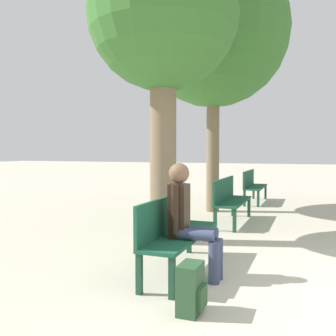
{
  "coord_description": "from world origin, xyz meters",
  "views": [
    {
      "loc": [
        -0.44,
        -3.97,
        1.49
      ],
      "look_at": [
        -4.44,
        6.48,
        0.97
      ],
      "focal_mm": 40.0,
      "sensor_mm": 36.0,
      "label": 1
    }
  ],
  "objects_px": {
    "tree_row_0": "(163,19)",
    "tree_row_1": "(213,33)",
    "bench_row_2": "(253,184)",
    "bench_row_0": "(175,227)",
    "backpack": "(191,289)",
    "person_seated": "(189,217)",
    "bench_row_1": "(229,197)"
  },
  "relations": [
    {
      "from": "bench_row_0",
      "to": "bench_row_1",
      "type": "height_order",
      "value": "same"
    },
    {
      "from": "tree_row_1",
      "to": "person_seated",
      "type": "bearing_deg",
      "value": -79.1
    },
    {
      "from": "bench_row_2",
      "to": "tree_row_1",
      "type": "distance_m",
      "value": 4.31
    },
    {
      "from": "tree_row_0",
      "to": "backpack",
      "type": "height_order",
      "value": "tree_row_0"
    },
    {
      "from": "bench_row_0",
      "to": "person_seated",
      "type": "distance_m",
      "value": 0.35
    },
    {
      "from": "bench_row_2",
      "to": "tree_row_0",
      "type": "bearing_deg",
      "value": -97.52
    },
    {
      "from": "person_seated",
      "to": "backpack",
      "type": "xyz_separation_m",
      "value": [
        0.31,
        -0.9,
        -0.49
      ]
    },
    {
      "from": "tree_row_1",
      "to": "backpack",
      "type": "relative_size",
      "value": 13.44
    },
    {
      "from": "bench_row_0",
      "to": "person_seated",
      "type": "height_order",
      "value": "person_seated"
    },
    {
      "from": "bench_row_0",
      "to": "backpack",
      "type": "distance_m",
      "value": 1.25
    },
    {
      "from": "bench_row_0",
      "to": "tree_row_0",
      "type": "xyz_separation_m",
      "value": [
        -0.69,
        1.34,
        3.05
      ]
    },
    {
      "from": "person_seated",
      "to": "bench_row_2",
      "type": "bearing_deg",
      "value": 92.02
    },
    {
      "from": "bench_row_0",
      "to": "person_seated",
      "type": "bearing_deg",
      "value": -37.85
    },
    {
      "from": "backpack",
      "to": "bench_row_2",
      "type": "bearing_deg",
      "value": 94.1
    },
    {
      "from": "bench_row_2",
      "to": "backpack",
      "type": "relative_size",
      "value": 3.9
    },
    {
      "from": "bench_row_2",
      "to": "tree_row_1",
      "type": "xyz_separation_m",
      "value": [
        -0.69,
        -1.93,
        3.79
      ]
    },
    {
      "from": "tree_row_0",
      "to": "backpack",
      "type": "bearing_deg",
      "value": -62.95
    },
    {
      "from": "bench_row_0",
      "to": "backpack",
      "type": "relative_size",
      "value": 3.9
    },
    {
      "from": "bench_row_2",
      "to": "person_seated",
      "type": "bearing_deg",
      "value": -87.98
    },
    {
      "from": "bench_row_2",
      "to": "backpack",
      "type": "xyz_separation_m",
      "value": [
        0.55,
        -7.64,
        -0.32
      ]
    },
    {
      "from": "tree_row_1",
      "to": "person_seated",
      "type": "xyz_separation_m",
      "value": [
        0.93,
        -4.82,
        -3.62
      ]
    },
    {
      "from": "bench_row_2",
      "to": "person_seated",
      "type": "height_order",
      "value": "person_seated"
    },
    {
      "from": "bench_row_0",
      "to": "bench_row_2",
      "type": "bearing_deg",
      "value": 90.0
    },
    {
      "from": "tree_row_0",
      "to": "tree_row_1",
      "type": "relative_size",
      "value": 0.79
    },
    {
      "from": "bench_row_0",
      "to": "tree_row_1",
      "type": "bearing_deg",
      "value": 98.47
    },
    {
      "from": "bench_row_1",
      "to": "bench_row_2",
      "type": "relative_size",
      "value": 1.0
    },
    {
      "from": "tree_row_1",
      "to": "bench_row_2",
      "type": "bearing_deg",
      "value": 70.35
    },
    {
      "from": "bench_row_2",
      "to": "backpack",
      "type": "distance_m",
      "value": 7.67
    },
    {
      "from": "tree_row_1",
      "to": "person_seated",
      "type": "height_order",
      "value": "tree_row_1"
    },
    {
      "from": "bench_row_2",
      "to": "tree_row_0",
      "type": "distance_m",
      "value": 6.08
    },
    {
      "from": "bench_row_2",
      "to": "person_seated",
      "type": "xyz_separation_m",
      "value": [
        0.24,
        -6.75,
        0.17
      ]
    },
    {
      "from": "bench_row_1",
      "to": "tree_row_1",
      "type": "relative_size",
      "value": 0.29
    }
  ]
}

